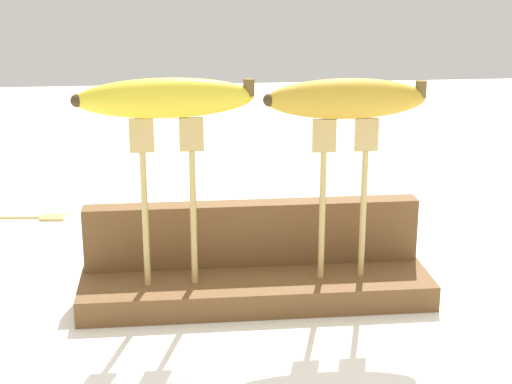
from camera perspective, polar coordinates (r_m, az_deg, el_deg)
ground_plane at (r=0.93m, az=0.00°, el=-7.59°), size 3.00×3.00×0.00m
wooden_board at (r=0.93m, az=0.00°, el=-6.78°), size 0.40×0.11×0.03m
board_backstop at (r=0.95m, az=-0.26°, el=-2.91°), size 0.39×0.03×0.07m
fork_stand_left at (r=0.87m, az=-6.20°, el=0.34°), size 0.08×0.01×0.19m
fork_stand_right at (r=0.89m, az=6.20°, el=0.55°), size 0.07×0.01×0.18m
banana_raised_left at (r=0.85m, az=-6.41°, el=6.60°), size 0.19×0.04×0.04m
banana_raised_right at (r=0.87m, az=6.40°, el=6.56°), size 0.18×0.04×0.04m
fork_fallen_near at (r=1.25m, az=-15.77°, el=-1.66°), size 0.16×0.03×0.01m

